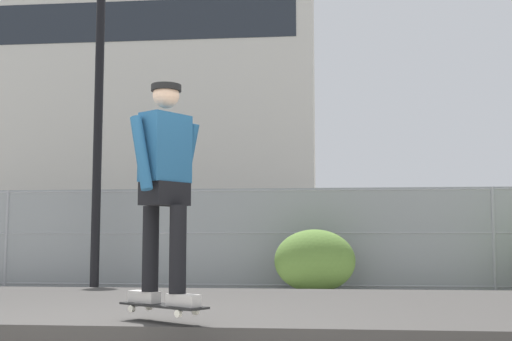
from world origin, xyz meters
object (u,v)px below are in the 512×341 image
at_px(parked_car_near, 84,241).
at_px(shrub_left, 315,261).
at_px(parked_car_mid, 343,241).
at_px(street_lamp, 100,48).
at_px(skater, 165,176).
at_px(skateboard, 163,306).

bearing_deg(parked_car_near, shrub_left, -36.36).
height_order(parked_car_mid, shrub_left, parked_car_mid).
xyz_separation_m(street_lamp, shrub_left, (3.91, -0.04, -3.86)).
bearing_deg(street_lamp, parked_car_mid, 42.67).
bearing_deg(parked_car_mid, parked_car_near, -179.14).
height_order(street_lamp, parked_car_mid, street_lamp).
bearing_deg(street_lamp, shrub_left, -0.60).
xyz_separation_m(parked_car_mid, shrub_left, (-0.63, -4.23, -0.30)).
relative_size(skater, street_lamp, 0.24).
xyz_separation_m(parked_car_near, parked_car_mid, (6.25, 0.09, 0.00)).
xyz_separation_m(parked_car_near, shrub_left, (5.61, -4.13, -0.30)).
relative_size(skater, parked_car_near, 0.39).
bearing_deg(skater, parked_car_mid, 80.69).
xyz_separation_m(skater, street_lamp, (-2.80, 6.41, 2.98)).
height_order(street_lamp, shrub_left, street_lamp).
distance_m(skater, parked_car_mid, 10.75).
xyz_separation_m(skateboard, parked_car_mid, (1.74, 10.60, 0.41)).
height_order(skateboard, parked_car_near, parked_car_near).
relative_size(skater, parked_car_mid, 0.39).
bearing_deg(street_lamp, skateboard, -66.38).
xyz_separation_m(skater, shrub_left, (1.10, 6.37, -0.89)).
bearing_deg(street_lamp, parked_car_near, 112.66).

